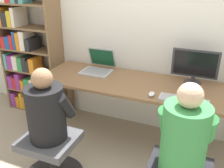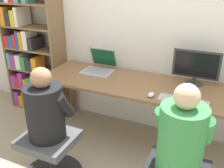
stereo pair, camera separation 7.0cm
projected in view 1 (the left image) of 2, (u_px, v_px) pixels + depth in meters
ground_plane at (127, 161)px, 2.61m from camera, size 14.00×14.00×0.00m
wall_back at (153, 23)px, 2.73m from camera, size 10.00×0.05×2.60m
desk at (140, 89)px, 2.63m from camera, size 2.19×0.71×0.75m
desktop_monitor at (195, 66)px, 2.53m from camera, size 0.46×0.18×0.36m
laptop at (98, 67)px, 2.90m from camera, size 0.34×0.35×0.26m
keyboard at (184, 100)px, 2.23m from camera, size 0.44×0.14×0.03m
computer_mouse_by_keyboard at (152, 94)px, 2.33m from camera, size 0.06×0.10×0.03m
office_chair_right at (52, 157)px, 2.29m from camera, size 0.57×0.57×0.47m
person_at_monitor at (185, 135)px, 1.73m from camera, size 0.39×0.35×0.69m
person_at_laptop at (46, 110)px, 2.09m from camera, size 0.40×0.34×0.65m
bookshelf at (25, 51)px, 3.31m from camera, size 0.81×0.31×1.76m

